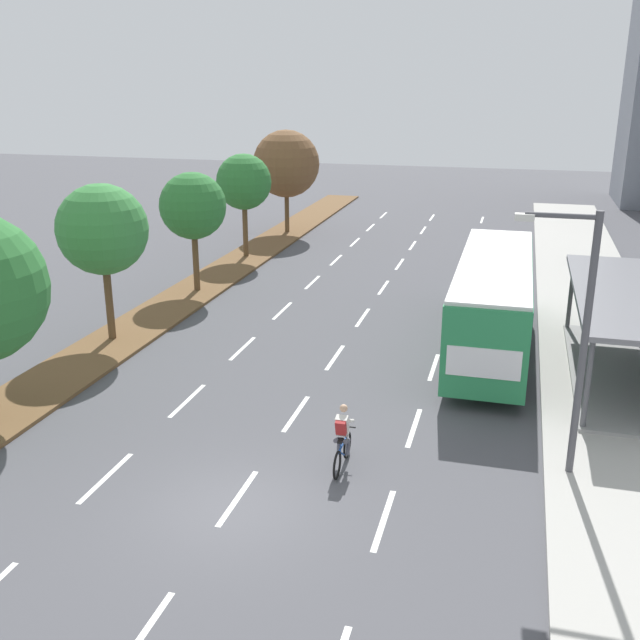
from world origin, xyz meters
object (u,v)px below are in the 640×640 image
at_px(bus_shelter, 627,326).
at_px(streetlight, 578,328).
at_px(cyclist, 342,440).
at_px(median_tree_fourth, 244,182).
at_px(median_tree_third, 193,206).
at_px(median_tree_fifth, 286,164).
at_px(bus, 493,296).
at_px(median_tree_second, 102,230).

bearing_deg(bus_shelter, streetlight, -106.96).
distance_m(cyclist, median_tree_fourth, 23.56).
distance_m(median_tree_third, streetlight, 20.20).
distance_m(median_tree_fifth, streetlight, 30.99).
relative_size(bus, cyclist, 6.20).
bearing_deg(cyclist, streetlight, 11.20).
relative_size(median_tree_second, streetlight, 0.89).
distance_m(median_tree_fourth, streetlight, 25.33).
bearing_deg(streetlight, median_tree_fifth, 120.34).
xyz_separation_m(bus, median_tree_third, (-13.43, 4.25, 1.92)).
bearing_deg(streetlight, bus, 104.19).
relative_size(bus_shelter, median_tree_fourth, 1.76).
bearing_deg(bus_shelter, median_tree_fourth, 144.32).
height_order(median_tree_fourth, median_tree_fifth, median_tree_fifth).
xyz_separation_m(bus_shelter, bus, (-4.28, 1.67, 0.20)).
xyz_separation_m(bus, streetlight, (2.17, -8.58, 1.82)).
distance_m(bus_shelter, streetlight, 7.50).
xyz_separation_m(cyclist, streetlight, (5.37, 1.06, 3.10)).
relative_size(bus, streetlight, 1.74).
xyz_separation_m(cyclist, median_tree_third, (-10.23, 13.89, 3.20)).
distance_m(cyclist, median_tree_second, 13.10).
bearing_deg(median_tree_third, bus_shelter, -18.46).
bearing_deg(median_tree_fourth, bus_shelter, -35.68).
bearing_deg(cyclist, median_tree_fifth, 110.30).
relative_size(bus_shelter, bus, 0.86).
xyz_separation_m(bus, median_tree_fourth, (-13.65, 11.21, 2.08)).
xyz_separation_m(cyclist, median_tree_fifth, (-10.29, 27.81, 3.59)).
bearing_deg(bus_shelter, cyclist, -133.15).
bearing_deg(median_tree_third, median_tree_second, -92.76).
bearing_deg(bus, median_tree_fifth, 126.59).
bearing_deg(median_tree_fifth, median_tree_fourth, -91.35).
xyz_separation_m(median_tree_second, median_tree_fifth, (0.28, 20.88, 0.13)).
xyz_separation_m(bus_shelter, streetlight, (-2.11, -6.91, 2.02)).
distance_m(bus, median_tree_fifth, 22.74).
bearing_deg(cyclist, median_tree_second, 146.75).
relative_size(cyclist, median_tree_fourth, 0.33).
bearing_deg(bus, streetlight, -75.81).
relative_size(bus, median_tree_fourth, 2.04).
relative_size(median_tree_fifth, streetlight, 0.97).
xyz_separation_m(median_tree_third, median_tree_fifth, (-0.05, 13.92, 0.39)).
xyz_separation_m(bus_shelter, median_tree_third, (-17.71, 5.91, 2.12)).
bearing_deg(bus, median_tree_fourth, 140.61).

